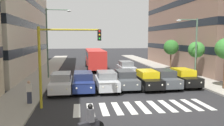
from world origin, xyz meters
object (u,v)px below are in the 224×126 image
traffic_light_gantry (58,54)px  car_3 (125,79)px  bus_behind_traffic (95,57)px  car_4 (107,81)px  car_5 (83,82)px  street_lamp_right (51,36)px  pedestrian_waiting (29,92)px  car_row2_0 (126,68)px  motorcycle_with_rider (89,122)px  car_6 (61,83)px  car_0 (184,77)px  street_tree_2 (171,47)px  car_2 (148,79)px  street_tree_1 (196,50)px  car_1 (164,78)px  street_lamp_left (193,44)px

traffic_light_gantry → car_3: bearing=-138.9°
bus_behind_traffic → car_4: bearing=90.0°
car_5 → street_lamp_right: street_lamp_right is taller
pedestrian_waiting → car_row2_0: bearing=-128.0°
motorcycle_with_rider → pedestrian_waiting: 6.77m
car_6 → street_lamp_right: (1.60, -6.89, 4.08)m
car_5 → car_0: bearing=-176.2°
car_5 → car_3: bearing=-172.4°
traffic_light_gantry → street_tree_2: (-14.84, -15.63, -0.27)m
car_5 → street_tree_2: bearing=-139.5°
car_0 → car_2: (3.84, 0.47, 0.00)m
car_4 → street_tree_1: size_ratio=1.05×
pedestrian_waiting → street_tree_1: bearing=-155.2°
street_tree_2 → street_tree_1: bearing=90.4°
street_tree_2 → car_4: bearing=45.5°
car_row2_0 → street_lamp_right: bearing=11.9°
motorcycle_with_rider → bus_behind_traffic: bearing=-94.9°
car_4 → motorcycle_with_rider: 9.38m
car_4 → car_6: (4.01, 0.18, 0.00)m
car_3 → car_0: bearing=-178.7°
car_0 → street_tree_1: size_ratio=1.05×
car_1 → motorcycle_with_rider: size_ratio=2.81×
traffic_light_gantry → street_tree_2: 21.55m
car_0 → car_6: 11.80m
motorcycle_with_rider → street_tree_2: bearing=-122.6°
car_6 → street_tree_2: (-14.99, -11.35, 2.53)m
car_2 → motorcycle_with_rider: bearing=57.5°
street_lamp_right → street_tree_1: (-16.64, 2.51, -1.56)m
car_5 → street_lamp_right: size_ratio=0.56×
traffic_light_gantry → street_lamp_left: bearing=-154.0°
car_6 → car_row2_0: bearing=-131.0°
car_0 → street_tree_1: (-3.27, -3.57, 2.52)m
street_lamp_left → street_lamp_right: 15.72m
car_2 → street_lamp_left: street_lamp_left is taller
car_5 → street_tree_2: street_tree_2 is taller
car_4 → street_lamp_right: (5.61, -6.71, 4.08)m
car_3 → traffic_light_gantry: bearing=41.1°
car_row2_0 → bus_behind_traffic: bearing=-57.2°
car_0 → car_1: same height
car_6 → street_tree_1: 15.87m
car_4 → traffic_light_gantry: traffic_light_gantry is taller
car_2 → pedestrian_waiting: bearing=21.2°
car_2 → street_tree_1: size_ratio=1.05×
car_3 → bus_behind_traffic: size_ratio=0.42×
car_row2_0 → street_tree_1: bearing=148.7°
car_5 → street_lamp_right: bearing=-62.6°
car_1 → street_tree_2: street_tree_2 is taller
traffic_light_gantry → car_1: bearing=-153.2°
car_3 → bus_behind_traffic: (1.84, -13.90, 0.97)m
motorcycle_with_rider → pedestrian_waiting: size_ratio=0.97×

